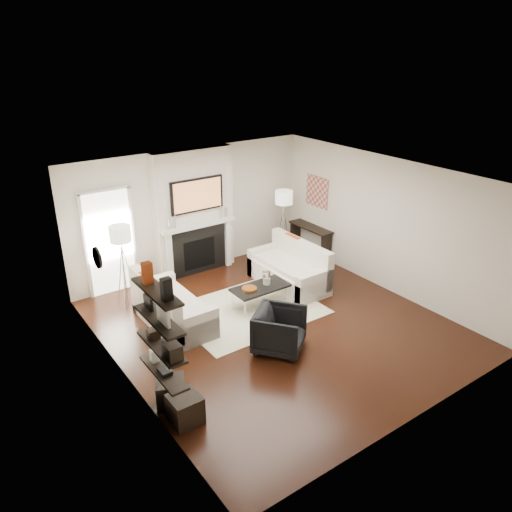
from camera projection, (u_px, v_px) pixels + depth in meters
room_envelope at (276, 257)px, 8.44m from camera, size 6.00×6.00×6.00m
chimney_breast at (194, 213)px, 10.59m from camera, size 1.80×0.25×2.70m
fireplace_surround at (199, 251)px, 10.82m from camera, size 1.30×0.02×1.04m
firebox at (199, 254)px, 10.84m from camera, size 0.75×0.02×0.65m
mantel_pilaster_l at (170, 257)px, 10.41m from camera, size 0.12×0.08×1.10m
mantel_pilaster_r at (228, 243)px, 11.17m from camera, size 0.12×0.08×1.10m
mantel_shelf at (199, 225)px, 10.54m from camera, size 1.70×0.18×0.07m
tv_body at (197, 195)px, 10.30m from camera, size 1.20×0.06×0.70m
tv_screen at (198, 195)px, 10.28m from camera, size 1.10×0.00×0.62m
candlestick_l_tall at (175, 222)px, 10.19m from camera, size 0.04×0.04×0.30m
candlestick_l_short at (169, 225)px, 10.13m from camera, size 0.04×0.04×0.24m
candlestick_r_tall at (221, 212)px, 10.77m from camera, size 0.04×0.04×0.30m
candlestick_r_short at (226, 212)px, 10.85m from camera, size 0.04×0.04×0.24m
hallway_panel at (110, 243)px, 9.81m from camera, size 0.90×0.02×2.10m
door_trim_l at (86, 249)px, 9.54m from camera, size 0.06×0.06×2.16m
door_trim_r at (133, 238)px, 10.05m from camera, size 0.06×0.06×2.16m
door_trim_top at (103, 190)px, 9.37m from camera, size 1.02×0.06×0.06m
rug at (248, 310)px, 9.46m from camera, size 2.60×2.00×0.01m
loveseat_left_base at (174, 313)px, 8.95m from camera, size 0.85×1.80×0.42m
loveseat_left_back at (155, 303)px, 8.65m from camera, size 0.18×1.80×0.80m
loveseat_left_arm_n at (195, 329)px, 8.31m from camera, size 0.85×0.18×0.60m
loveseat_left_arm_s at (154, 292)px, 9.52m from camera, size 0.85×0.18×0.60m
loveseat_left_cushion at (175, 300)px, 8.87m from camera, size 0.63×1.44×0.10m
pillow_left_orange at (147, 286)px, 8.79m from camera, size 0.10×0.42×0.42m
pillow_left_charcoal at (162, 300)px, 8.34m from camera, size 0.10×0.40×0.40m
loveseat_right_base at (288, 276)px, 10.38m from camera, size 0.85×1.80×0.42m
loveseat_right_back at (301, 258)px, 10.43m from camera, size 0.18×1.80×0.80m
loveseat_right_arm_n at (314, 286)px, 9.73m from camera, size 0.85×0.18×0.60m
loveseat_right_arm_s at (265, 259)px, 10.95m from camera, size 0.85×0.18×0.60m
loveseat_right_cushion at (287, 265)px, 10.25m from camera, size 0.63×1.44×0.10m
pillow_right_orange at (292, 245)px, 10.57m from camera, size 0.10×0.42×0.42m
pillow_right_charcoal at (311, 254)px, 10.13m from camera, size 0.10×0.40×0.40m
coffee_table at (260, 288)px, 9.47m from camera, size 1.10×0.55×0.04m
coffee_leg_nw at (245, 309)px, 9.12m from camera, size 0.02×0.02×0.38m
coffee_leg_ne at (288, 295)px, 9.65m from camera, size 0.02×0.02×0.38m
coffee_leg_sw at (232, 300)px, 9.45m from camera, size 0.02×0.02×0.38m
coffee_leg_se at (274, 286)px, 9.98m from camera, size 0.02×0.02×0.38m
hurricane_glass at (267, 278)px, 9.48m from camera, size 0.15×0.15×0.26m
hurricane_candle at (267, 281)px, 9.51m from camera, size 0.09×0.09×0.13m
copper_bowl at (249, 289)px, 9.32m from camera, size 0.28×0.28×0.05m
armchair at (280, 328)px, 8.13m from camera, size 1.05×1.04×0.79m
lamp_left_post at (125, 275)px, 9.49m from camera, size 0.02×0.02×1.20m
lamp_left_shade at (120, 234)px, 9.16m from camera, size 0.40×0.40×0.30m
lamp_left_leg_a at (130, 274)px, 9.55m from camera, size 0.25×0.02×1.23m
lamp_left_leg_b at (120, 274)px, 9.54m from camera, size 0.14×0.22×1.23m
lamp_left_leg_c at (124, 278)px, 9.39m from camera, size 0.14×0.22×1.23m
lamp_right_post at (283, 232)px, 11.62m from camera, size 0.02×0.02×1.20m
lamp_right_shade at (284, 197)px, 11.28m from camera, size 0.40×0.40×0.30m
lamp_right_leg_a at (287, 231)px, 11.68m from camera, size 0.25×0.02×1.23m
lamp_right_leg_b at (279, 232)px, 11.67m from camera, size 0.14×0.22×1.23m
lamp_right_leg_c at (284, 234)px, 11.52m from camera, size 0.14×0.22×1.23m
console_top at (311, 227)px, 11.57m from camera, size 0.35×1.20×0.04m
console_leg_n at (326, 250)px, 11.30m from camera, size 0.30×0.04×0.71m
console_leg_s at (295, 235)px, 12.13m from camera, size 0.30×0.04×0.71m
wall_art at (317, 192)px, 11.34m from camera, size 0.03×0.70×0.70m
shelf_bottom at (164, 372)px, 6.56m from camera, size 0.25×1.00×0.03m
shelf_lower at (161, 347)px, 6.40m from camera, size 0.25×1.00×0.04m
shelf_upper at (159, 320)px, 6.24m from camera, size 0.25×1.00×0.04m
shelf_top at (156, 291)px, 6.08m from camera, size 0.25×1.00×0.04m
decor_magfile_a at (166, 289)px, 5.79m from camera, size 0.12×0.10×0.28m
decor_magfile_b at (147, 273)px, 6.20m from camera, size 0.12×0.10×0.28m
decor_frame_a at (163, 316)px, 6.08m from camera, size 0.04×0.30×0.22m
decor_frame_b at (148, 303)px, 6.43m from camera, size 0.04×0.22×0.18m
decor_wine_rack at (172, 351)px, 6.11m from camera, size 0.18×0.25×0.20m
decor_box_small at (153, 334)px, 6.54m from camera, size 0.15×0.12×0.12m
decor_books at (165, 371)px, 6.51m from camera, size 0.14×0.20×0.05m
decor_box_tall at (154, 355)px, 6.73m from camera, size 0.10×0.10×0.18m
clock_rim at (97, 258)px, 7.53m from camera, size 0.04×0.34×0.34m
clock_face at (99, 257)px, 7.54m from camera, size 0.01×0.29×0.29m
ottoman_near at (171, 392)px, 6.97m from camera, size 0.53×0.53×0.40m
ottoman_far at (185, 409)px, 6.65m from camera, size 0.41×0.41×0.40m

